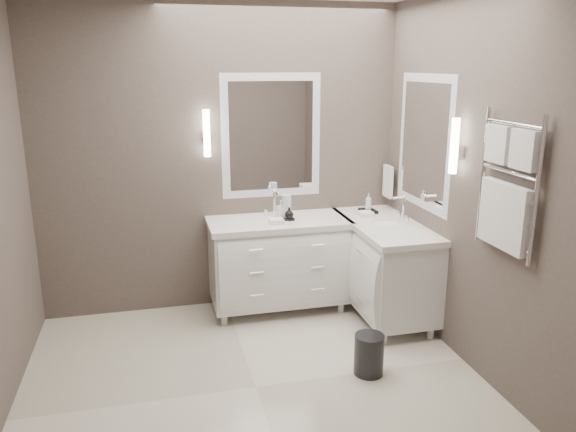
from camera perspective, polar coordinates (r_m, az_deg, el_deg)
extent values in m
cube|color=beige|center=(4.09, -3.30, -17.01)|extent=(3.20, 3.00, 0.01)
cube|color=#504640|center=(5.02, -6.77, 5.66)|extent=(3.20, 0.01, 2.70)
cube|color=#504640|center=(2.16, 3.70, -7.23)|extent=(3.20, 0.01, 2.70)
cube|color=#504640|center=(4.15, 18.76, 2.94)|extent=(0.01, 3.00, 2.70)
cube|color=white|center=(5.06, -0.96, -4.73)|extent=(1.20, 0.55, 0.70)
cube|color=white|center=(4.94, -0.98, -0.64)|extent=(1.24, 0.59, 0.05)
ellipsoid|color=white|center=(4.94, -0.98, -0.80)|extent=(0.36, 0.28, 0.12)
cylinder|color=white|center=(5.06, -1.40, 1.32)|extent=(0.02, 0.02, 0.22)
cube|color=white|center=(5.03, 9.69, -5.07)|extent=(0.55, 1.20, 0.70)
cube|color=white|center=(4.91, 9.88, -0.96)|extent=(0.59, 1.24, 0.05)
ellipsoid|color=white|center=(4.92, 9.88, -1.13)|extent=(0.36, 0.28, 0.12)
cylinder|color=white|center=(4.94, 11.65, 0.68)|extent=(0.02, 0.02, 0.22)
cube|color=white|center=(5.05, -1.70, 8.11)|extent=(0.90, 0.02, 1.10)
cube|color=white|center=(5.05, -1.70, 8.11)|extent=(0.77, 0.02, 0.96)
cube|color=white|center=(4.79, 13.67, 7.30)|extent=(0.02, 0.90, 1.10)
cube|color=white|center=(4.79, 13.67, 7.30)|extent=(0.02, 0.90, 0.96)
cube|color=white|center=(4.90, -8.24, 7.74)|extent=(0.05, 0.05, 0.10)
cylinder|color=white|center=(4.89, -8.27, 8.32)|extent=(0.06, 0.06, 0.40)
cube|color=white|center=(4.26, 16.49, 6.16)|extent=(0.05, 0.05, 0.10)
cylinder|color=white|center=(4.25, 16.54, 6.83)|extent=(0.06, 0.06, 0.40)
cylinder|color=white|center=(5.31, 10.29, 4.96)|extent=(0.02, 0.22, 0.02)
cube|color=white|center=(5.34, 10.12, 3.47)|extent=(0.03, 0.17, 0.30)
cylinder|color=white|center=(3.56, 23.97, 2.16)|extent=(0.03, 0.03, 0.90)
cylinder|color=white|center=(4.00, 19.22, 3.93)|extent=(0.03, 0.03, 0.90)
cube|color=white|center=(3.63, 22.92, 6.21)|extent=(0.06, 0.22, 0.24)
cube|color=white|center=(3.84, 20.63, 6.86)|extent=(0.06, 0.22, 0.24)
cube|color=white|center=(3.82, 21.10, 0.02)|extent=(0.06, 0.46, 0.42)
cylinder|color=black|center=(4.20, 8.22, -13.74)|extent=(0.22, 0.22, 0.30)
cube|color=black|center=(4.92, -0.31, -0.27)|extent=(0.15, 0.12, 0.02)
cube|color=black|center=(5.22, 8.14, 0.52)|extent=(0.14, 0.18, 0.03)
cylinder|color=silver|center=(4.90, -0.13, 0.88)|extent=(0.10, 0.10, 0.22)
imported|color=white|center=(4.91, -0.70, 0.73)|extent=(0.08, 0.08, 0.15)
imported|color=black|center=(4.88, 0.12, 0.33)|extent=(0.08, 0.08, 0.10)
imported|color=white|center=(5.20, 8.17, 1.46)|extent=(0.08, 0.08, 0.15)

